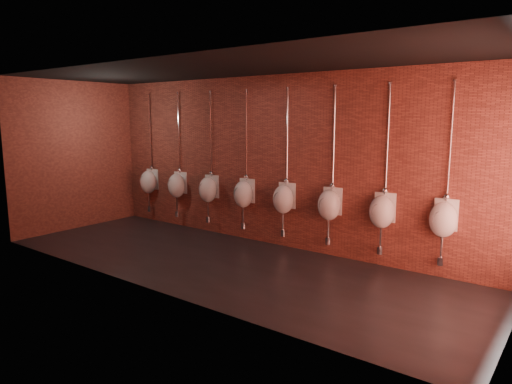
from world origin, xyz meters
TOP-DOWN VIEW (x-y plane):
  - ground at (0.00, 0.00)m, footprint 8.50×8.50m
  - room_shell at (0.00, 0.00)m, footprint 8.54×3.04m
  - urinal_0 at (-3.47, 1.36)m, footprint 0.44×0.40m
  - urinal_1 at (-2.53, 1.36)m, footprint 0.44×0.40m
  - urinal_2 at (-1.59, 1.36)m, footprint 0.44×0.40m
  - urinal_3 at (-0.65, 1.36)m, footprint 0.44×0.40m
  - urinal_4 at (0.30, 1.36)m, footprint 0.44×0.40m
  - urinal_5 at (1.24, 1.36)m, footprint 0.44×0.40m
  - urinal_6 at (2.18, 1.36)m, footprint 0.44×0.40m
  - urinal_7 at (3.12, 1.36)m, footprint 0.44×0.40m

SIDE VIEW (x-z plane):
  - ground at x=0.00m, z-range 0.00..0.00m
  - urinal_0 at x=-3.47m, z-range -0.41..2.31m
  - urinal_1 at x=-2.53m, z-range -0.41..2.31m
  - urinal_2 at x=-1.59m, z-range -0.41..2.31m
  - urinal_3 at x=-0.65m, z-range -0.41..2.31m
  - urinal_4 at x=0.30m, z-range -0.41..2.31m
  - urinal_5 at x=1.24m, z-range -0.41..2.31m
  - urinal_6 at x=2.18m, z-range -0.41..2.31m
  - urinal_7 at x=3.12m, z-range -0.41..2.31m
  - room_shell at x=0.00m, z-range 0.40..3.62m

